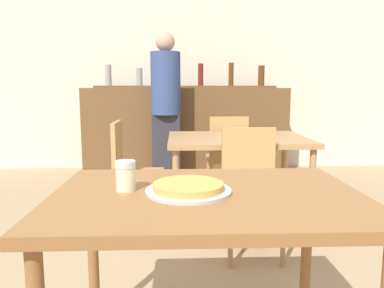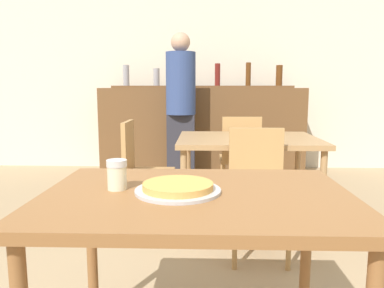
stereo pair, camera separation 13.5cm
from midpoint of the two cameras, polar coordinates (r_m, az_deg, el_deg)
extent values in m
cube|color=silver|center=(5.42, 2.31, 11.21)|extent=(8.00, 0.05, 2.80)
cube|color=brown|center=(1.41, 3.48, -8.19)|extent=(1.15, 0.81, 0.04)
cylinder|color=brown|center=(1.93, -13.02, -15.75)|extent=(0.05, 0.05, 0.72)
cylinder|color=brown|center=(1.95, 18.94, -15.71)|extent=(0.05, 0.05, 0.72)
cube|color=#A87F51|center=(3.17, 9.72, 0.63)|extent=(1.16, 0.88, 0.04)
cylinder|color=#A87F51|center=(2.85, 0.10, -7.74)|extent=(0.05, 0.05, 0.70)
cylinder|color=#A87F51|center=(3.00, 20.47, -7.44)|extent=(0.05, 0.05, 0.70)
cylinder|color=#A87F51|center=(3.58, 0.47, -4.35)|extent=(0.05, 0.05, 0.70)
cylinder|color=#A87F51|center=(3.70, 16.76, -4.28)|extent=(0.05, 0.05, 0.70)
cube|color=brown|center=(4.94, 2.30, 1.86)|extent=(2.60, 0.56, 1.15)
cube|color=brown|center=(5.04, 2.33, 8.70)|extent=(2.39, 0.24, 0.03)
cylinder|color=#9999A3|center=(5.14, -9.26, 10.28)|extent=(0.08, 0.08, 0.27)
cylinder|color=#9999A3|center=(5.08, -4.67, 10.13)|extent=(0.08, 0.08, 0.23)
cylinder|color=#5B3314|center=(5.05, -0.01, 10.24)|extent=(0.06, 0.06, 0.24)
cylinder|color=maroon|center=(5.05, 4.68, 10.50)|extent=(0.07, 0.07, 0.29)
cylinder|color=#5B3314|center=(5.09, 9.34, 10.46)|extent=(0.07, 0.07, 0.30)
cylinder|color=#5B3314|center=(5.16, 13.89, 10.11)|extent=(0.09, 0.09, 0.27)
cube|color=tan|center=(2.57, 11.65, -8.08)|extent=(0.40, 0.40, 0.04)
cube|color=tan|center=(2.69, 11.15, -2.18)|extent=(0.38, 0.04, 0.43)
cylinder|color=tan|center=(2.46, 8.15, -14.19)|extent=(0.03, 0.03, 0.40)
cylinder|color=tan|center=(2.52, 16.10, -13.89)|extent=(0.03, 0.03, 0.40)
cylinder|color=tan|center=(2.77, 7.37, -11.48)|extent=(0.03, 0.03, 0.40)
cylinder|color=tan|center=(2.82, 14.39, -11.30)|extent=(0.03, 0.03, 0.40)
cube|color=tan|center=(3.89, 8.23, -2.30)|extent=(0.40, 0.40, 0.04)
cube|color=tan|center=(3.68, 8.62, 0.75)|extent=(0.38, 0.04, 0.43)
cylinder|color=tan|center=(4.12, 10.26, -4.85)|extent=(0.03, 0.03, 0.40)
cylinder|color=tan|center=(4.09, 5.53, -4.87)|extent=(0.03, 0.03, 0.40)
cylinder|color=tan|center=(3.80, 11.01, -6.04)|extent=(0.03, 0.03, 0.40)
cylinder|color=tan|center=(3.76, 5.86, -6.08)|extent=(0.03, 0.03, 0.40)
cube|color=tan|center=(3.22, -5.23, -4.54)|extent=(0.40, 0.40, 0.04)
cube|color=tan|center=(3.20, -8.53, -0.40)|extent=(0.04, 0.38, 0.43)
cylinder|color=tan|center=(3.10, -2.40, -9.25)|extent=(0.03, 0.03, 0.40)
cylinder|color=tan|center=(3.42, -1.98, -7.51)|extent=(0.03, 0.03, 0.40)
cylinder|color=tan|center=(3.14, -8.68, -9.09)|extent=(0.03, 0.03, 0.40)
cylinder|color=tan|center=(3.46, -7.66, -7.40)|extent=(0.03, 0.03, 0.40)
cylinder|color=#B7B7BC|center=(1.41, 0.62, -7.12)|extent=(0.32, 0.32, 0.01)
cylinder|color=gold|center=(1.40, 0.62, -6.41)|extent=(0.26, 0.26, 0.02)
cylinder|color=beige|center=(1.45, -8.75, -5.15)|extent=(0.07, 0.07, 0.09)
cylinder|color=silver|center=(1.44, -8.80, -2.92)|extent=(0.08, 0.08, 0.03)
cube|color=#2D2D38|center=(4.39, -0.81, -0.97)|extent=(0.32, 0.18, 0.85)
cylinder|color=#33477F|center=(4.33, -0.83, 9.20)|extent=(0.34, 0.34, 0.70)
sphere|color=tan|center=(4.36, -0.84, 15.27)|extent=(0.22, 0.22, 0.22)
camera|label=1|loc=(0.07, -87.99, 0.30)|focal=35.00mm
camera|label=2|loc=(0.07, 92.01, -0.30)|focal=35.00mm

